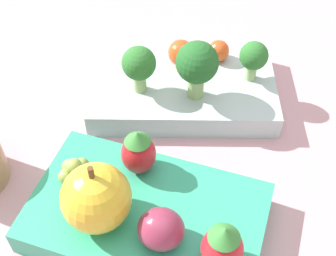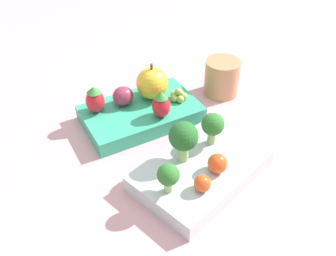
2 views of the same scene
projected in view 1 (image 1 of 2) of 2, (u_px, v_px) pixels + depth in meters
ground_plane at (164, 154)px, 0.46m from camera, size 4.00×4.00×0.00m
bento_box_savoury at (183, 87)px, 0.50m from camera, size 0.21×0.15×0.03m
bento_box_fruit at (149, 218)px, 0.39m from camera, size 0.21×0.14×0.03m
broccoli_floret_0 at (139, 65)px, 0.45m from camera, size 0.03×0.03×0.05m
broccoli_floret_1 at (254, 57)px, 0.47m from camera, size 0.03×0.03×0.04m
broccoli_floret_2 at (197, 64)px, 0.44m from camera, size 0.04×0.04×0.06m
cherry_tomato_0 at (219, 51)px, 0.50m from camera, size 0.02×0.02×0.02m
cherry_tomato_1 at (181, 53)px, 0.50m from camera, size 0.03×0.03×0.03m
apple at (96, 198)px, 0.36m from camera, size 0.06×0.06×0.07m
strawberry_0 at (138, 152)px, 0.39m from camera, size 0.03×0.03×0.05m
strawberry_1 at (222, 247)px, 0.33m from camera, size 0.03×0.03×0.05m
plum at (161, 229)px, 0.35m from camera, size 0.04×0.03×0.03m
grape_cluster at (76, 171)px, 0.40m from camera, size 0.03×0.03×0.02m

